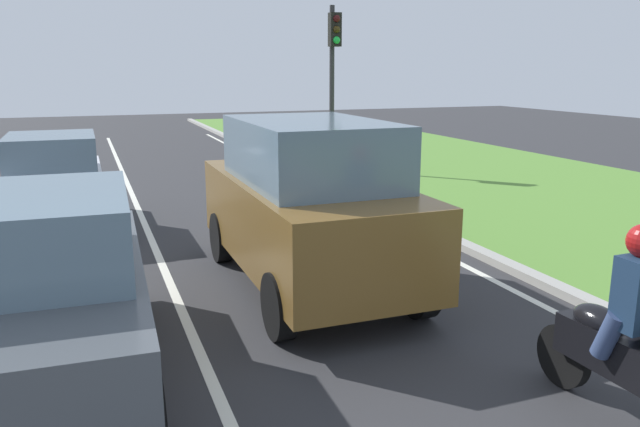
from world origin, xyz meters
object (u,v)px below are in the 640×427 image
car_sedan_left_lane (44,292)px  traffic_light_near_right (334,60)px  car_suv_ahead (308,203)px  car_hatchback_far (55,183)px  motorcycle (635,364)px  rider_person (639,291)px

car_sedan_left_lane → traffic_light_near_right: size_ratio=0.94×
car_suv_ahead → car_hatchback_far: (-3.30, 4.57, -0.28)m
car_suv_ahead → car_sedan_left_lane: 3.63m
motorcycle → rider_person: bearing=91.5°
rider_person → traffic_light_near_right: (2.62, 13.08, 1.96)m
car_sedan_left_lane → rider_person: car_sedan_left_lane is taller
car_sedan_left_lane → car_hatchback_far: (-0.11, 6.28, -0.04)m
motorcycle → rider_person: (-0.00, 0.05, 0.62)m
car_hatchback_far → traffic_light_near_right: bearing=30.9°
motorcycle → rider_person: 0.62m
car_suv_ahead → car_hatchback_far: car_suv_ahead is taller
car_hatchback_far → motorcycle: size_ratio=1.95×
car_hatchback_far → car_sedan_left_lane: bearing=-89.1°
car_sedan_left_lane → car_hatchback_far: bearing=93.0°
rider_person → traffic_light_near_right: size_ratio=0.25×
car_suv_ahead → car_hatchback_far: size_ratio=1.22×
car_hatchback_far → motorcycle: car_hatchback_far is taller
car_suv_ahead → car_hatchback_far: bearing=125.9°
rider_person → traffic_light_near_right: 13.48m
car_hatchback_far → rider_person: 9.88m
car_suv_ahead → rider_person: (1.32, -4.16, 0.02)m
motorcycle → car_suv_ahead: bearing=106.1°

